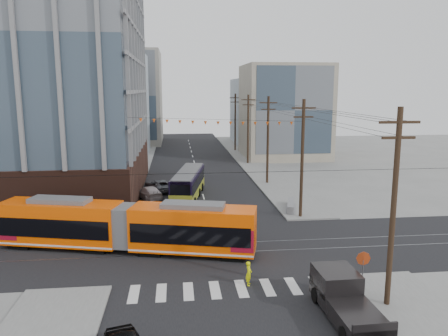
# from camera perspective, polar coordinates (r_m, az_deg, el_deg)

# --- Properties ---
(ground) EXTENTS (160.00, 160.00, 0.00)m
(ground) POSITION_cam_1_polar(r_m,az_deg,el_deg) (29.96, -0.14, -13.08)
(ground) COLOR slate
(bg_bldg_nw_near) EXTENTS (18.00, 16.00, 18.00)m
(bg_bldg_nw_near) POSITION_cam_1_polar(r_m,az_deg,el_deg) (80.61, -16.55, 7.83)
(bg_bldg_nw_near) COLOR #8C99A5
(bg_bldg_nw_near) RESTS_ON ground
(bg_bldg_ne_near) EXTENTS (14.00, 14.00, 16.00)m
(bg_bldg_ne_near) POSITION_cam_1_polar(r_m,az_deg,el_deg) (77.78, 7.82, 7.34)
(bg_bldg_ne_near) COLOR gray
(bg_bldg_ne_near) RESTS_ON ground
(bg_bldg_nw_far) EXTENTS (16.00, 18.00, 20.00)m
(bg_bldg_nw_far) POSITION_cam_1_polar(r_m,az_deg,el_deg) (99.96, -12.87, 8.97)
(bg_bldg_nw_far) COLOR gray
(bg_bldg_nw_far) RESTS_ON ground
(bg_bldg_ne_far) EXTENTS (16.00, 16.00, 14.00)m
(bg_bldg_ne_far) POSITION_cam_1_polar(r_m,az_deg,el_deg) (97.74, 6.08, 7.38)
(bg_bldg_ne_far) COLOR #8C99A5
(bg_bldg_ne_far) RESTS_ON ground
(utility_pole_near) EXTENTS (0.30, 0.30, 11.00)m
(utility_pole_near) POSITION_cam_1_polar(r_m,az_deg,el_deg) (25.05, 21.24, -5.19)
(utility_pole_near) COLOR black
(utility_pole_near) RESTS_ON ground
(utility_pole_far) EXTENTS (0.30, 0.30, 11.00)m
(utility_pole_far) POSITION_cam_1_polar(r_m,az_deg,el_deg) (84.36, 1.47, 5.96)
(utility_pole_far) COLOR black
(utility_pole_far) RESTS_ON ground
(streetcar) EXTENTS (19.26, 7.47, 3.70)m
(streetcar) POSITION_cam_1_polar(r_m,az_deg,el_deg) (33.37, -12.70, -7.47)
(streetcar) COLOR #FC5001
(streetcar) RESTS_ON ground
(city_bus) EXTENTS (4.23, 11.09, 3.07)m
(city_bus) POSITION_cam_1_polar(r_m,az_deg,el_deg) (48.47, -4.69, -2.06)
(city_bus) COLOR black
(city_bus) RESTS_ON ground
(pickup_truck) EXTENTS (2.26, 6.09, 2.05)m
(pickup_truck) POSITION_cam_1_polar(r_m,az_deg,el_deg) (24.49, 15.89, -16.46)
(pickup_truck) COLOR black
(pickup_truck) RESTS_ON ground
(parked_car_silver) EXTENTS (2.84, 5.27, 1.65)m
(parked_car_silver) POSITION_cam_1_polar(r_m,az_deg,el_deg) (40.13, -9.53, -5.85)
(parked_car_silver) COLOR #9DA1AC
(parked_car_silver) RESTS_ON ground
(parked_car_white) EXTENTS (3.64, 5.10, 1.37)m
(parked_car_white) POSITION_cam_1_polar(r_m,az_deg,el_deg) (48.59, -9.79, -3.18)
(parked_car_white) COLOR silver
(parked_car_white) RESTS_ON ground
(parked_car_grey) EXTENTS (4.07, 5.50, 1.39)m
(parked_car_grey) POSITION_cam_1_polar(r_m,az_deg,el_deg) (51.89, -8.47, -2.27)
(parked_car_grey) COLOR #55585F
(parked_car_grey) RESTS_ON ground
(pedestrian) EXTENTS (0.48, 0.62, 1.52)m
(pedestrian) POSITION_cam_1_polar(r_m,az_deg,el_deg) (27.51, 3.25, -13.58)
(pedestrian) COLOR #DFE706
(pedestrian) RESTS_ON ground
(stop_sign) EXTENTS (0.87, 0.87, 2.68)m
(stop_sign) POSITION_cam_1_polar(r_m,az_deg,el_deg) (26.75, 17.60, -13.44)
(stop_sign) COLOR #A33310
(stop_sign) RESTS_ON ground
(jersey_barrier) EXTENTS (2.08, 4.33, 0.85)m
(jersey_barrier) POSITION_cam_1_polar(r_m,az_deg,el_deg) (44.07, 8.72, -4.90)
(jersey_barrier) COLOR #5C5A64
(jersey_barrier) RESTS_ON ground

